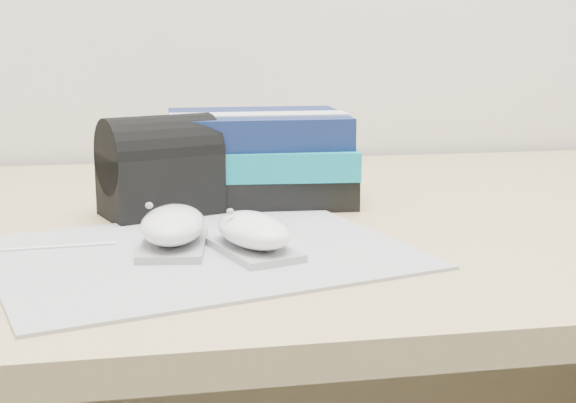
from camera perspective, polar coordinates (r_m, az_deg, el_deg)
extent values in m
cube|color=tan|center=(0.96, 3.12, -1.54)|extent=(1.60, 0.80, 0.03)
cube|color=tan|center=(1.43, -0.63, -12.24)|extent=(1.52, 0.03, 0.35)
cube|color=gray|center=(0.78, -6.12, -3.64)|extent=(0.45, 0.39, 0.00)
cube|color=#97989A|center=(0.79, -8.14, -3.07)|extent=(0.08, 0.12, 0.01)
ellipsoid|color=white|center=(0.78, -8.18, -1.63)|extent=(0.08, 0.12, 0.03)
ellipsoid|color=gray|center=(0.78, -9.85, -0.28)|extent=(0.01, 0.01, 0.01)
cube|color=#A1A1A3|center=(0.77, -2.45, -3.42)|extent=(0.09, 0.12, 0.01)
ellipsoid|color=white|center=(0.76, -2.46, -2.02)|extent=(0.09, 0.12, 0.03)
ellipsoid|color=gray|center=(0.75, -4.13, -0.71)|extent=(0.01, 0.01, 0.01)
cylinder|color=white|center=(0.82, -18.98, -3.24)|extent=(0.20, 0.02, 0.00)
cube|color=black|center=(1.02, -2.05, 1.18)|extent=(0.23, 0.19, 0.04)
cube|color=#0E8598|center=(1.01, -1.75, 3.13)|extent=(0.23, 0.19, 0.03)
cube|color=#101E4B|center=(1.01, -2.27, 5.23)|extent=(0.22, 0.18, 0.04)
cube|color=silver|center=(0.99, -2.09, 6.23)|extent=(0.22, 0.05, 0.00)
cube|color=black|center=(0.94, -9.08, 1.22)|extent=(0.15, 0.13, 0.07)
cylinder|color=black|center=(0.93, -9.15, 3.41)|extent=(0.15, 0.13, 0.09)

